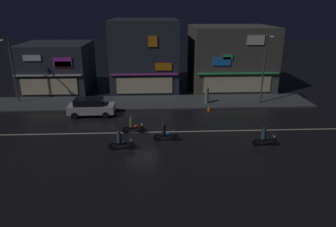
% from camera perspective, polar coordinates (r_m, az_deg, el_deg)
% --- Properties ---
extents(ground_plane, '(140.00, 140.00, 0.00)m').
position_cam_1_polar(ground_plane, '(25.06, -4.97, -3.57)').
color(ground_plane, black).
extents(lane_divider_stripe, '(33.73, 0.16, 0.01)m').
position_cam_1_polar(lane_divider_stripe, '(25.06, -4.97, -3.56)').
color(lane_divider_stripe, beige).
rests_on(lane_divider_stripe, ground).
extents(sidewalk_far, '(35.51, 4.74, 0.14)m').
position_cam_1_polar(sidewalk_far, '(32.60, -4.49, 2.13)').
color(sidewalk_far, '#424447').
rests_on(sidewalk_far, ground).
extents(storefront_left_block, '(9.74, 8.79, 7.54)m').
position_cam_1_polar(storefront_left_block, '(39.43, 11.57, 10.38)').
color(storefront_left_block, '#56514C').
rests_on(storefront_left_block, ground).
extents(storefront_center_block, '(7.79, 7.81, 5.65)m').
position_cam_1_polar(storefront_center_block, '(39.70, -20.07, 8.28)').
color(storefront_center_block, '#2D333D').
rests_on(storefront_center_block, ground).
extents(storefront_right_block, '(7.89, 9.16, 8.34)m').
position_cam_1_polar(storefront_right_block, '(38.39, -4.37, 11.08)').
color(storefront_right_block, '#2D333D').
rests_on(storefront_right_block, ground).
extents(streetlamp_west, '(0.44, 1.64, 6.76)m').
position_cam_1_polar(streetlamp_west, '(35.12, -27.36, 8.14)').
color(streetlamp_west, '#47494C').
rests_on(streetlamp_west, sidewalk_far).
extents(streetlamp_mid, '(0.44, 1.64, 7.12)m').
position_cam_1_polar(streetlamp_mid, '(32.50, 17.82, 8.96)').
color(streetlamp_mid, '#47494C').
rests_on(streetlamp_mid, sidewalk_far).
extents(pedestrian_on_sidewalk, '(0.40, 0.40, 1.84)m').
position_cam_1_polar(pedestrian_on_sidewalk, '(32.07, 7.31, 3.44)').
color(pedestrian_on_sidewalk, gray).
rests_on(pedestrian_on_sidewalk, sidewalk_far).
extents(parked_car_near_kerb, '(4.30, 1.98, 1.67)m').
position_cam_1_polar(parked_car_near_kerb, '(29.41, -14.34, 1.24)').
color(parked_car_near_kerb, silver).
rests_on(parked_car_near_kerb, ground).
extents(motorcycle_lead, '(1.90, 0.60, 1.52)m').
position_cam_1_polar(motorcycle_lead, '(24.72, -6.65, -2.38)').
color(motorcycle_lead, black).
rests_on(motorcycle_lead, ground).
extents(motorcycle_following, '(1.90, 0.60, 1.52)m').
position_cam_1_polar(motorcycle_following, '(22.04, -8.90, -5.32)').
color(motorcycle_following, black).
rests_on(motorcycle_following, ground).
extents(motorcycle_opposite_lane, '(1.90, 0.60, 1.52)m').
position_cam_1_polar(motorcycle_opposite_lane, '(23.47, 17.73, -4.47)').
color(motorcycle_opposite_lane, black).
rests_on(motorcycle_opposite_lane, ground).
extents(motorcycle_trailing_far, '(1.90, 0.60, 1.52)m').
position_cam_1_polar(motorcycle_trailing_far, '(23.17, -0.61, -3.80)').
color(motorcycle_trailing_far, black).
rests_on(motorcycle_trailing_far, ground).
extents(traffic_cone, '(0.36, 0.36, 0.55)m').
position_cam_1_polar(traffic_cone, '(30.28, 7.73, 1.03)').
color(traffic_cone, orange).
rests_on(traffic_cone, ground).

